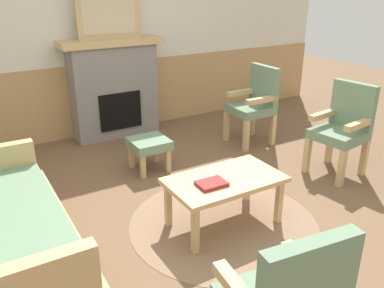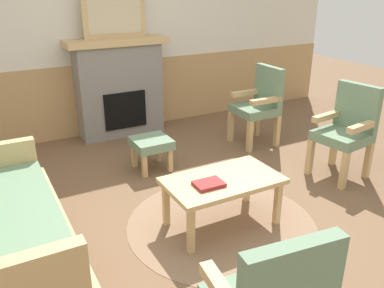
{
  "view_description": "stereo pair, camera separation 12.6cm",
  "coord_description": "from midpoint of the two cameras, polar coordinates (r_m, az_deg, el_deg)",
  "views": [
    {
      "loc": [
        -1.77,
        -2.62,
        1.96
      ],
      "look_at": [
        0.0,
        0.35,
        0.55
      ],
      "focal_mm": 37.72,
      "sensor_mm": 36.0,
      "label": 1
    },
    {
      "loc": [
        -1.66,
        -2.68,
        1.96
      ],
      "look_at": [
        0.0,
        0.35,
        0.55
      ],
      "focal_mm": 37.72,
      "sensor_mm": 36.0,
      "label": 2
    }
  ],
  "objects": [
    {
      "name": "couch",
      "position": [
        3.09,
        -23.77,
        -10.25
      ],
      "size": [
        0.7,
        1.8,
        0.98
      ],
      "color": "tan",
      "rests_on": "ground_plane"
    },
    {
      "name": "wall_back",
      "position": [
        5.56,
        -10.93,
        15.08
      ],
      "size": [
        7.2,
        0.14,
        2.7
      ],
      "color": "silver",
      "rests_on": "ground_plane"
    },
    {
      "name": "coffee_table",
      "position": [
        3.38,
        5.42,
        -5.7
      ],
      "size": [
        0.96,
        0.56,
        0.44
      ],
      "color": "tan",
      "rests_on": "ground_plane"
    },
    {
      "name": "book_on_table",
      "position": [
        3.22,
        3.52,
        -5.67
      ],
      "size": [
        0.24,
        0.18,
        0.03
      ],
      "primitive_type": "cube",
      "rotation": [
        0.0,
        0.0,
        -0.03
      ],
      "color": "maroon",
      "rests_on": "coffee_table"
    },
    {
      "name": "armchair_near_fireplace",
      "position": [
        4.52,
        21.86,
        2.21
      ],
      "size": [
        0.54,
        0.54,
        0.98
      ],
      "color": "tan",
      "rests_on": "ground_plane"
    },
    {
      "name": "round_rug",
      "position": [
        3.57,
        5.2,
        -11.14
      ],
      "size": [
        1.63,
        1.63,
        0.01
      ],
      "primitive_type": "cylinder",
      "color": "#896B51",
      "rests_on": "ground_plane"
    },
    {
      "name": "framed_picture",
      "position": [
        5.3,
        -10.24,
        17.52
      ],
      "size": [
        0.8,
        0.04,
        0.56
      ],
      "color": "tan",
      "rests_on": "fireplace"
    },
    {
      "name": "armchair_by_window_left",
      "position": [
        5.16,
        10.26,
        5.83
      ],
      "size": [
        0.48,
        0.48,
        0.98
      ],
      "color": "tan",
      "rests_on": "ground_plane"
    },
    {
      "name": "fireplace",
      "position": [
        5.44,
        -9.59,
        7.97
      ],
      "size": [
        1.3,
        0.44,
        1.28
      ],
      "color": "gray",
      "rests_on": "ground_plane"
    },
    {
      "name": "ground_plane",
      "position": [
        3.71,
        3.62,
        -9.69
      ],
      "size": [
        14.0,
        14.0,
        0.0
      ],
      "primitive_type": "plane",
      "color": "brown"
    },
    {
      "name": "footstool",
      "position": [
        4.42,
        -4.96,
        -0.16
      ],
      "size": [
        0.4,
        0.4,
        0.36
      ],
      "color": "tan",
      "rests_on": "ground_plane"
    }
  ]
}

